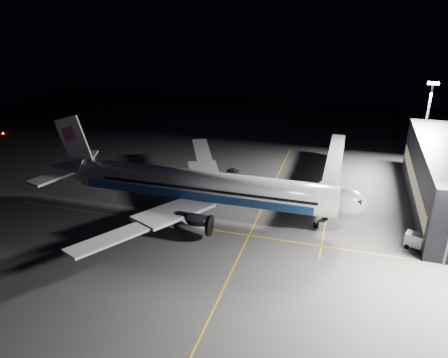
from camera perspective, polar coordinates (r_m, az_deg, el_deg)
ground at (r=81.56m, az=-2.60°, el=-4.32°), size 200.00×200.00×0.00m
guide_line_main at (r=79.17m, az=4.29°, el=-5.26°), size 0.25×80.00×0.01m
guide_line_cross at (r=76.59m, az=-4.06°, el=-6.29°), size 70.00×0.25×0.01m
guide_line_side at (r=86.84m, az=13.51°, el=-3.20°), size 0.25×40.00×0.01m
airliner at (r=79.66m, az=-3.39°, el=-0.92°), size 61.48×54.22×16.64m
jet_bridge at (r=92.45m, az=14.12°, el=1.48°), size 3.60×34.40×6.30m
floodlight_mast_north at (r=104.63m, az=24.92°, el=7.01°), size 2.40×0.68×20.70m
service_truck at (r=76.13m, az=24.33°, el=-7.52°), size 5.27×3.40×2.52m
baggage_tug at (r=96.74m, az=1.11°, el=0.79°), size 2.67×2.18×1.87m
safety_cone_a at (r=95.60m, az=-3.96°, el=0.09°), size 0.39×0.39×0.59m
safety_cone_b at (r=94.37m, az=-2.95°, el=-0.18°), size 0.43×0.43×0.64m
safety_cone_c at (r=93.16m, az=0.96°, el=-0.49°), size 0.39×0.39×0.59m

